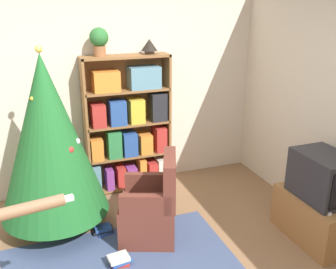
{
  "coord_description": "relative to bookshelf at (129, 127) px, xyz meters",
  "views": [
    {
      "loc": [
        -0.79,
        -2.49,
        2.36
      ],
      "look_at": [
        0.48,
        0.95,
        1.05
      ],
      "focal_mm": 40.0,
      "sensor_mm": 36.0,
      "label": 1
    }
  ],
  "objects": [
    {
      "name": "bookshelf",
      "position": [
        0.0,
        0.0,
        0.0
      ],
      "size": [
        1.09,
        0.29,
        1.75
      ],
      "color": "brown",
      "rests_on": "ground_plane"
    },
    {
      "name": "potted_plant",
      "position": [
        -0.32,
        0.01,
        1.1
      ],
      "size": [
        0.22,
        0.22,
        0.33
      ],
      "color": "#935B38",
      "rests_on": "bookshelf"
    },
    {
      "name": "armchair",
      "position": [
        -0.09,
        -1.19,
        -0.51
      ],
      "size": [
        0.73,
        0.73,
        0.92
      ],
      "rotation": [
        0.0,
        0.0,
        -1.94
      ],
      "color": "brown",
      "rests_on": "ground_plane"
    },
    {
      "name": "television",
      "position": [
        1.51,
        -1.8,
        -0.12
      ],
      "size": [
        0.44,
        0.6,
        0.47
      ],
      "color": "#28282D",
      "rests_on": "tv_stand"
    },
    {
      "name": "game_remote",
      "position": [
        1.36,
        -2.06,
        -0.35
      ],
      "size": [
        0.04,
        0.12,
        0.02
      ],
      "color": "white",
      "rests_on": "tv_stand"
    },
    {
      "name": "christmas_tree",
      "position": [
        -1.01,
        -0.69,
        0.22
      ],
      "size": [
        1.12,
        1.12,
        1.97
      ],
      "color": "#4C3323",
      "rests_on": "ground_plane"
    },
    {
      "name": "book_pile_near_tree",
      "position": [
        -0.56,
        -0.95,
        -0.79
      ],
      "size": [
        0.22,
        0.19,
        0.08
      ],
      "color": "#284C93",
      "rests_on": "ground_plane"
    },
    {
      "name": "tv_stand",
      "position": [
        1.51,
        -1.8,
        -0.6
      ],
      "size": [
        0.52,
        0.85,
        0.48
      ],
      "color": "#996638",
      "rests_on": "ground_plane"
    },
    {
      "name": "book_pile_by_chair",
      "position": [
        -0.52,
        -1.52,
        -0.78
      ],
      "size": [
        0.23,
        0.18,
        0.1
      ],
      "color": "#B22D28",
      "rests_on": "ground_plane"
    },
    {
      "name": "table_lamp",
      "position": [
        0.29,
        0.01,
        1.02
      ],
      "size": [
        0.2,
        0.2,
        0.18
      ],
      "color": "#473828",
      "rests_on": "bookshelf"
    },
    {
      "name": "wall_back",
      "position": [
        -0.32,
        0.22,
        0.47
      ],
      "size": [
        8.0,
        0.1,
        2.6
      ],
      "color": "beige",
      "rests_on": "ground_plane"
    }
  ]
}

